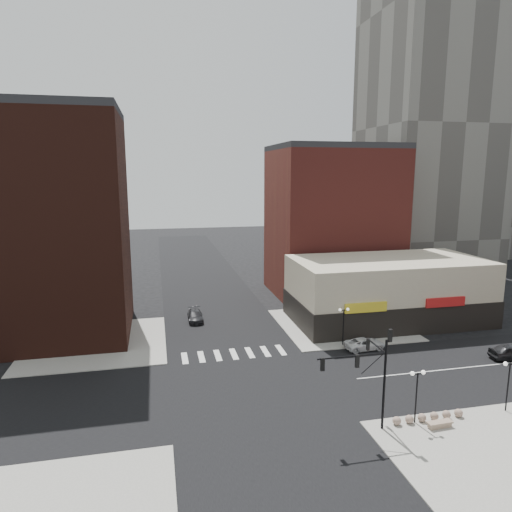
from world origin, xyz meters
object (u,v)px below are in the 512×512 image
object	(u,v)px
white_suv	(365,344)
dark_sedan_north	(195,316)
traffic_signal	(371,366)
stone_bench	(440,424)
street_lamp_ne	(344,317)
street_lamp_se_a	(417,383)
street_lamp_se_b	(509,373)

from	to	relation	value
white_suv	dark_sedan_north	size ratio (longest dim) A/B	0.97
traffic_signal	stone_bench	size ratio (longest dim) A/B	3.92
dark_sedan_north	white_suv	bearing A→B (deg)	-37.92
street_lamp_ne	dark_sedan_north	distance (m)	19.46
street_lamp_ne	stone_bench	xyz separation A→B (m)	(0.44, -17.00, -2.93)
street_lamp_ne	dark_sedan_north	xyz separation A→B (m)	(-15.08, 12.01, -2.63)
street_lamp_se_a	dark_sedan_north	xyz separation A→B (m)	(-14.08, 28.01, -2.63)
white_suv	street_lamp_se_a	bearing A→B (deg)	164.69
street_lamp_ne	street_lamp_se_b	bearing A→B (deg)	-66.37
street_lamp_se_b	street_lamp_ne	bearing A→B (deg)	113.63
street_lamp_se_b	stone_bench	size ratio (longest dim) A/B	2.10
traffic_signal	dark_sedan_north	distance (m)	30.00
street_lamp_se_b	stone_bench	world-z (taller)	street_lamp_se_b
street_lamp_ne	white_suv	xyz separation A→B (m)	(1.87, -1.50, -2.68)
street_lamp_se_a	dark_sedan_north	bearing A→B (deg)	116.69
dark_sedan_north	stone_bench	world-z (taller)	dark_sedan_north
street_lamp_se_a	street_lamp_ne	size ratio (longest dim) A/B	1.00
traffic_signal	stone_bench	distance (m)	7.04
white_suv	stone_bench	xyz separation A→B (m)	(-1.43, -15.50, -0.25)
street_lamp_ne	dark_sedan_north	size ratio (longest dim) A/B	0.91
street_lamp_se_a	dark_sedan_north	distance (m)	31.46
street_lamp_se_b	dark_sedan_north	world-z (taller)	street_lamp_se_b
traffic_signal	street_lamp_se_b	world-z (taller)	traffic_signal
dark_sedan_north	stone_bench	distance (m)	32.90
street_lamp_ne	dark_sedan_north	bearing A→B (deg)	141.46
street_lamp_se_b	white_suv	bearing A→B (deg)	109.50
stone_bench	street_lamp_se_a	bearing A→B (deg)	142.81
stone_bench	street_lamp_se_b	bearing A→B (deg)	6.28
street_lamp_ne	stone_bench	world-z (taller)	street_lamp_ne
street_lamp_se_a	street_lamp_ne	distance (m)	16.03
street_lamp_se_a	street_lamp_ne	world-z (taller)	same
traffic_signal	stone_bench	world-z (taller)	traffic_signal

